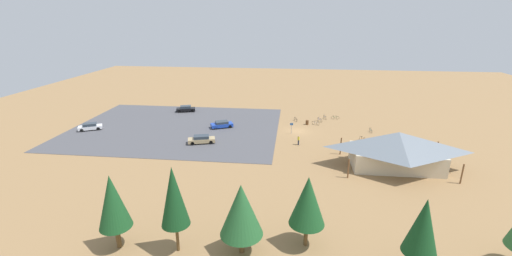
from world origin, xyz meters
TOP-DOWN VIEW (x-y plane):
  - ground at (0.00, 0.00)m, footprint 160.00×160.00m
  - parking_lot_asphalt at (23.97, 0.47)m, footprint 40.18×30.93m
  - bike_pavilion at (-13.98, 14.79)m, footprint 14.92×8.66m
  - trash_bin at (-1.93, -4.27)m, footprint 0.60×0.60m
  - lot_sign at (1.18, 1.74)m, footprint 0.56×0.08m
  - pine_mideast at (-9.84, 36.47)m, footprint 2.86×2.86m
  - pine_center at (17.12, 36.10)m, footprint 3.02×3.02m
  - pine_east at (11.35, 35.93)m, footprint 2.63×2.63m
  - pine_far_east at (5.36, 35.47)m, footprint 3.97×3.97m
  - pine_far_west at (-0.58, 33.77)m, footprint 3.40×3.40m
  - bicycle_green_yard_right at (-8.03, -8.71)m, footprint 1.68×0.48m
  - bicycle_orange_trailside at (-11.40, 4.01)m, footprint 0.87×1.41m
  - bicycle_blue_near_sign at (-4.59, -6.61)m, footprint 0.89×1.56m
  - bicycle_white_yard_front at (-5.84, -8.60)m, footprint 0.57×1.74m
  - bicycle_black_by_bin at (0.38, -6.43)m, footprint 0.78×1.56m
  - bicycle_silver_yard_center at (-3.66, -4.21)m, footprint 1.47×1.00m
  - bicycle_teal_near_porch at (-13.81, -0.85)m, footprint 0.48×1.74m
  - car_blue_far_end at (14.89, -0.28)m, footprint 4.63×3.44m
  - car_tan_mid_lot at (16.60, 8.49)m, footprint 4.91×2.97m
  - car_black_front_row at (25.60, -10.76)m, footprint 4.54×2.87m
  - car_white_inner_stall at (39.91, 4.02)m, footprint 4.56×3.45m
  - visitor_at_bikes at (-0.09, 7.28)m, footprint 0.36×0.36m

SIDE VIEW (x-z plane):
  - ground at x=0.00m, z-range 0.00..0.00m
  - parking_lot_asphalt at x=23.97m, z-range 0.00..0.05m
  - bicycle_orange_trailside at x=-11.40m, z-range -0.03..0.72m
  - bicycle_teal_near_porch at x=-13.81m, z-range -0.04..0.73m
  - bicycle_black_by_bin at x=0.38m, z-range -0.03..0.73m
  - bicycle_green_yard_right at x=-8.03m, z-range -0.04..0.78m
  - bicycle_blue_near_sign at x=-4.59m, z-range -0.06..0.81m
  - bicycle_silver_yard_center at x=-3.66m, z-range -0.04..0.80m
  - bicycle_white_yard_front at x=-5.84m, z-range -0.06..0.82m
  - trash_bin at x=-1.93m, z-range 0.00..0.90m
  - car_blue_far_end at x=14.89m, z-range 0.06..1.37m
  - car_white_inner_stall at x=39.91m, z-range 0.05..1.40m
  - car_black_front_row at x=25.60m, z-range 0.04..1.43m
  - car_tan_mid_lot at x=16.60m, z-range 0.05..1.44m
  - visitor_at_bikes at x=-0.09m, z-range 0.04..1.72m
  - lot_sign at x=1.18m, z-range 0.31..2.51m
  - bike_pavilion at x=-13.98m, z-range 0.37..5.83m
  - pine_far_east at x=5.36m, z-range 0.99..8.04m
  - pine_mideast at x=-9.84m, z-range 1.06..8.31m
  - pine_far_west at x=-0.58m, z-range 1.19..8.48m
  - pine_center at x=17.12m, z-range 1.12..8.72m
  - pine_east at x=11.35m, z-range 1.42..10.09m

